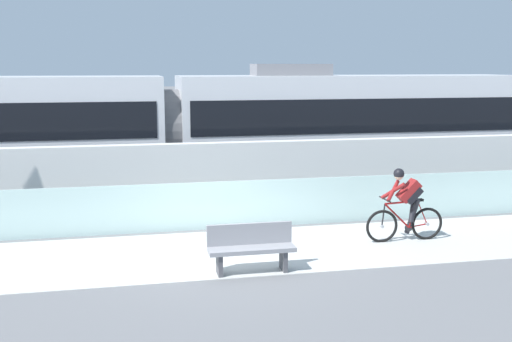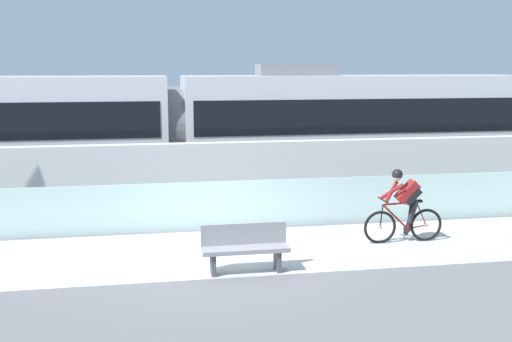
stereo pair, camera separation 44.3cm
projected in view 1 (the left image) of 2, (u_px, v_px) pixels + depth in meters
ground_plane at (219, 253)px, 12.56m from camera, size 200.00×200.00×0.00m
bike_path_deck at (219, 252)px, 12.56m from camera, size 32.00×3.20×0.01m
glass_parapet at (207, 206)px, 14.25m from camera, size 32.00×0.05×1.12m
concrete_barrier_wall at (198, 178)px, 15.93m from camera, size 32.00×0.36×1.80m
tram_rail_near at (189, 192)px, 18.47m from camera, size 32.00×0.08×0.01m
tram_rail_far at (184, 184)px, 19.86m from camera, size 32.00×0.08×0.01m
tram at (170, 128)px, 18.75m from camera, size 22.56×2.54×3.81m
cyclist_on_bike at (406, 206)px, 13.25m from camera, size 1.77×0.58×1.61m
bench at (251, 247)px, 11.32m from camera, size 1.60×0.45×0.89m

